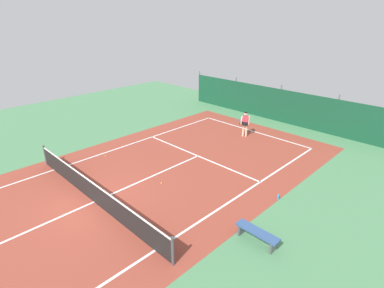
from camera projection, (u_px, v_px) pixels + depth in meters
ground_plane at (94, 202)px, 12.94m from camera, size 36.00×36.00×0.00m
court_surface at (94, 202)px, 12.94m from camera, size 11.02×26.60×0.01m
tennis_net at (93, 192)px, 12.74m from camera, size 10.12×0.10×1.10m
back_fence at (282, 111)px, 22.82m from camera, size 16.30×0.98×2.70m
tennis_player at (245, 122)px, 19.53m from camera, size 0.56×0.83×1.64m
tennis_ball_near_player at (105, 156)px, 17.07m from camera, size 0.07×0.07×0.07m
tennis_ball_midcourt at (161, 183)px, 14.32m from camera, size 0.07×0.07×0.07m
courtside_bench at (257, 234)px, 10.52m from camera, size 1.60×0.40×0.49m
water_bottle at (278, 197)px, 13.09m from camera, size 0.08×0.08×0.24m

